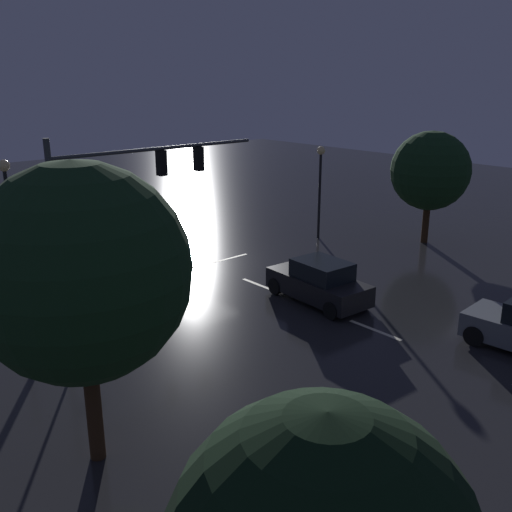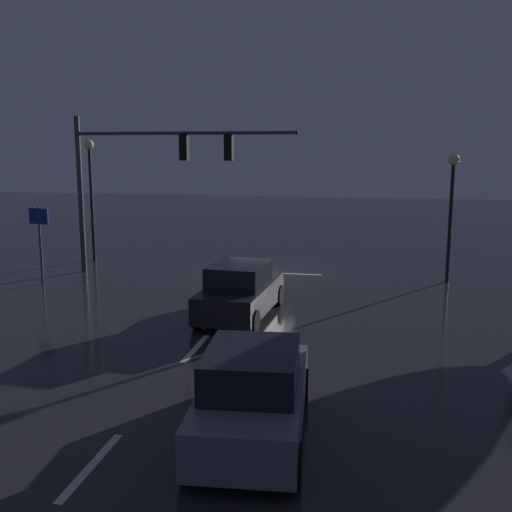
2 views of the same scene
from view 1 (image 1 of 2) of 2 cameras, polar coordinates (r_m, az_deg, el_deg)
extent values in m
plane|color=#232326|center=(27.33, -5.19, -0.74)|extent=(80.00, 80.00, 0.00)
cylinder|color=#383A3D|center=(21.74, -19.23, 2.44)|extent=(0.22, 0.22, 6.46)
cylinder|color=#383A3D|center=(23.33, -9.42, 10.47)|extent=(9.08, 0.14, 0.14)
cube|color=black|center=(23.40, -9.36, 9.08)|extent=(0.32, 0.36, 1.00)
sphere|color=black|center=(23.52, -9.65, 9.90)|extent=(0.20, 0.20, 0.20)
sphere|color=black|center=(23.56, -9.61, 9.12)|extent=(0.20, 0.20, 0.20)
sphere|color=#19F24C|center=(23.61, -9.57, 8.36)|extent=(0.20, 0.20, 0.20)
cube|color=black|center=(24.41, -5.72, 9.56)|extent=(0.32, 0.36, 1.00)
sphere|color=black|center=(24.52, -6.01, 10.34)|extent=(0.20, 0.20, 0.20)
sphere|color=black|center=(24.56, -5.98, 9.60)|extent=(0.20, 0.20, 0.20)
sphere|color=#19F24C|center=(24.61, -5.96, 8.86)|extent=(0.20, 0.20, 0.20)
cube|color=beige|center=(24.39, 0.43, -2.93)|extent=(0.16, 2.20, 0.01)
cube|color=beige|center=(20.67, 11.72, -7.20)|extent=(0.16, 2.20, 0.01)
cube|color=beige|center=(27.18, -4.95, -0.83)|extent=(5.00, 0.16, 0.01)
cube|color=black|center=(22.66, 6.16, -2.99)|extent=(2.09, 4.41, 0.80)
cube|color=black|center=(22.28, 6.57, -1.35)|extent=(1.74, 2.20, 0.68)
cylinder|color=black|center=(23.35, 1.93, -3.01)|extent=(0.27, 0.69, 0.68)
cylinder|color=black|center=(24.39, 4.98, -2.16)|extent=(0.27, 0.69, 0.68)
cylinder|color=black|center=(21.16, 7.48, -5.38)|extent=(0.27, 0.69, 0.68)
cylinder|color=black|center=(22.31, 10.55, -4.31)|extent=(0.27, 0.69, 0.68)
sphere|color=#F9EFC6|center=(23.73, 1.49, -1.82)|extent=(0.20, 0.20, 0.20)
sphere|color=#F9EFC6|center=(24.53, 3.85, -1.20)|extent=(0.20, 0.20, 0.20)
cylinder|color=black|center=(20.34, 20.80, -7.41)|extent=(0.27, 0.69, 0.68)
cylinder|color=black|center=(21.79, 22.62, -5.96)|extent=(0.27, 0.69, 0.68)
sphere|color=#F9EFC6|center=(20.55, 19.80, -6.03)|extent=(0.20, 0.20, 0.20)
sphere|color=#F9EFC6|center=(21.67, 21.26, -4.97)|extent=(0.20, 0.20, 0.20)
cylinder|color=black|center=(31.22, 6.30, 5.85)|extent=(0.14, 0.14, 4.57)
sphere|color=#F9D88C|center=(30.83, 6.46, 10.34)|extent=(0.44, 0.44, 0.44)
cylinder|color=black|center=(23.88, -22.91, 1.68)|extent=(0.14, 0.14, 5.15)
sphere|color=#F9D88C|center=(23.35, -23.71, 8.20)|extent=(0.44, 0.44, 0.44)
cylinder|color=#383A3D|center=(19.85, -17.00, -4.00)|extent=(0.09, 0.09, 2.99)
cube|color=navy|center=(19.48, -17.30, -0.87)|extent=(0.89, 0.25, 0.60)
cylinder|color=#382314|center=(13.92, -15.80, -13.95)|extent=(0.36, 0.36, 2.79)
sphere|color=#163319|center=(12.60, -16.98, -1.54)|extent=(4.71, 4.71, 4.71)
cylinder|color=#382314|center=(31.73, 16.46, 3.33)|extent=(0.36, 0.36, 2.30)
sphere|color=#163319|center=(31.22, 16.88, 8.09)|extent=(4.07, 4.07, 4.07)
camera|label=2|loc=(20.27, 56.96, -0.03)|focal=41.84mm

